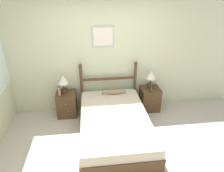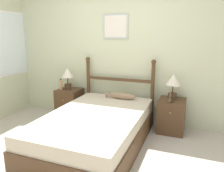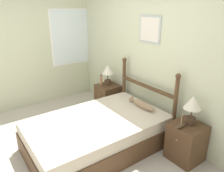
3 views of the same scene
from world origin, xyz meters
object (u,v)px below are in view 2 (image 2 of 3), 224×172
bed (96,130)px  fish_pillow (121,96)px  table_lamp_left (67,75)px  nightstand_left (70,103)px  bottle (61,85)px  model_boat (170,100)px  nightstand_right (171,116)px  table_lamp_right (173,82)px

bed → fish_pillow: 0.88m
bed → table_lamp_left: (-1.01, 0.89, 0.60)m
nightstand_left → table_lamp_left: bearing=150.3°
bottle → model_boat: 2.05m
nightstand_left → bottle: bearing=-143.9°
nightstand_left → table_lamp_left: (-0.03, 0.02, 0.56)m
bed → fish_pillow: size_ratio=3.82×
table_lamp_left → model_boat: 1.98m
nightstand_right → fish_pillow: bearing=-176.3°
nightstand_left → table_lamp_left: size_ratio=1.33×
bed → table_lamp_left: 1.47m
bed → bottle: (-1.10, 0.79, 0.42)m
nightstand_left → fish_pillow: (1.08, -0.06, 0.27)m
table_lamp_left → fish_pillow: size_ratio=0.77×
nightstand_right → model_boat: 0.33m
bed → bottle: bearing=144.3°
table_lamp_right → model_boat: table_lamp_right is taller
nightstand_left → model_boat: model_boat is taller
bottle → fish_pillow: bearing=1.5°
nightstand_left → table_lamp_right: bearing=1.3°
table_lamp_left → bottle: size_ratio=1.88×
nightstand_right → fish_pillow: size_ratio=1.02×
bed → nightstand_right: size_ratio=3.74×
nightstand_left → bottle: (-0.12, -0.09, 0.38)m
table_lamp_right → bottle: bearing=-176.3°
bed → table_lamp_right: bearing=43.6°
table_lamp_left → nightstand_left: bearing=-29.7°
table_lamp_left → nightstand_right: bearing=-0.5°
bed → nightstand_left: nightstand_left is taller
nightstand_right → bed: bearing=-138.1°
bottle → fish_pillow: 1.21m
bottle → fish_pillow: (1.21, 0.03, -0.11)m
bed → fish_pillow: bearing=82.4°
bottle → fish_pillow: bottle is taller
fish_pillow → table_lamp_right: bearing=6.7°
table_lamp_left → model_boat: (1.96, -0.15, -0.26)m
bed → model_boat: (0.95, 0.74, 0.34)m
nightstand_right → bottle: bottle is taller
nightstand_left → fish_pillow: bearing=-3.0°
table_lamp_right → nightstand_right: bearing=-79.3°
bed → table_lamp_right: table_lamp_right is taller
nightstand_left → bottle: 0.41m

